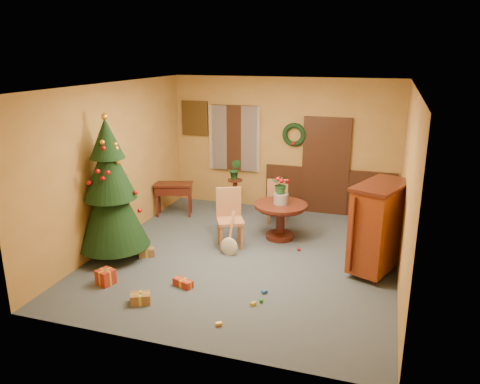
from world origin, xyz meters
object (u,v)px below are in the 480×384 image
at_px(writing_desk, 174,191).
at_px(sideboard, 379,225).
at_px(dining_table, 281,214).
at_px(chair_near, 230,215).
at_px(christmas_tree, 111,192).

distance_m(writing_desk, sideboard, 4.51).
height_order(dining_table, sideboard, sideboard).
distance_m(chair_near, writing_desk, 2.05).
bearing_deg(christmas_tree, chair_near, 32.63).
height_order(christmas_tree, sideboard, christmas_tree).
xyz_separation_m(dining_table, writing_desk, (-2.48, 0.59, 0.06)).
bearing_deg(chair_near, dining_table, 36.00).
relative_size(dining_table, sideboard, 0.68).
relative_size(dining_table, chair_near, 0.94).
height_order(christmas_tree, writing_desk, christmas_tree).
bearing_deg(chair_near, sideboard, -6.40).
relative_size(chair_near, christmas_tree, 0.43).
bearing_deg(sideboard, dining_table, 153.68).
bearing_deg(chair_near, writing_desk, 144.70).
height_order(writing_desk, sideboard, sideboard).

